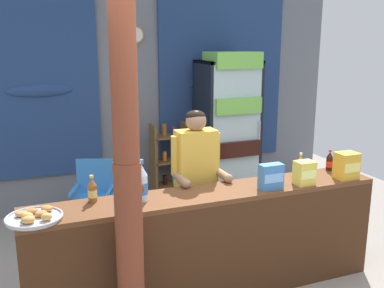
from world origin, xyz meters
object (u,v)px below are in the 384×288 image
(soda_bottle_orange_soda, at_px, (300,166))
(soda_bottle_cola, at_px, (329,162))
(soda_bottle_iced_tea, at_px, (92,190))
(shopkeeper, at_px, (196,173))
(snack_box_biscuit, at_px, (271,177))
(snack_box_choco_powder, at_px, (347,166))
(snack_box_instant_noodle, at_px, (304,173))
(pastry_tray, at_px, (34,217))
(timber_post, at_px, (127,171))
(stall_counter, at_px, (215,238))
(bottle_shelf_rack, at_px, (169,163))
(plastic_lawn_chair, at_px, (94,193))
(drink_fridge, at_px, (228,123))
(soda_bottle_water, at_px, (141,183))

(soda_bottle_orange_soda, xyz_separation_m, soda_bottle_cola, (0.37, 0.05, -0.01))
(soda_bottle_iced_tea, bearing_deg, shopkeeper, 16.46)
(snack_box_biscuit, relative_size, snack_box_choco_powder, 0.90)
(snack_box_instant_noodle, bearing_deg, pastry_tray, 178.81)
(timber_post, height_order, shopkeeper, timber_post)
(timber_post, distance_m, shopkeeper, 1.23)
(stall_counter, height_order, soda_bottle_cola, soda_bottle_cola)
(soda_bottle_cola, bearing_deg, stall_counter, -169.48)
(soda_bottle_cola, distance_m, soda_bottle_iced_tea, 2.28)
(snack_box_biscuit, xyz_separation_m, pastry_tray, (-1.90, 0.05, -0.09))
(soda_bottle_iced_tea, xyz_separation_m, pastry_tray, (-0.44, -0.21, -0.07))
(stall_counter, xyz_separation_m, pastry_tray, (-1.40, 0.03, 0.40))
(soda_bottle_orange_soda, bearing_deg, bottle_shelf_rack, 106.28)
(stall_counter, relative_size, soda_bottle_iced_tea, 14.16)
(plastic_lawn_chair, relative_size, snack_box_choco_powder, 3.53)
(drink_fridge, height_order, soda_bottle_water, drink_fridge)
(bottle_shelf_rack, relative_size, soda_bottle_cola, 5.36)
(timber_post, height_order, soda_bottle_cola, timber_post)
(stall_counter, xyz_separation_m, soda_bottle_orange_soda, (0.95, 0.20, 0.47))
(soda_bottle_cola, distance_m, snack_box_choco_powder, 0.27)
(drink_fridge, bearing_deg, stall_counter, -118.48)
(plastic_lawn_chair, height_order, snack_box_instant_noodle, snack_box_instant_noodle)
(drink_fridge, distance_m, snack_box_instant_noodle, 2.08)
(snack_box_instant_noodle, bearing_deg, plastic_lawn_chair, 133.23)
(timber_post, xyz_separation_m, drink_fridge, (1.90, 2.34, -0.21))
(timber_post, xyz_separation_m, snack_box_choco_powder, (2.09, 0.28, -0.27))
(soda_bottle_orange_soda, xyz_separation_m, snack_box_instant_noodle, (-0.11, -0.22, 0.01))
(snack_box_instant_noodle, distance_m, pastry_tray, 2.24)
(drink_fridge, relative_size, pastry_tray, 5.06)
(snack_box_biscuit, bearing_deg, plastic_lawn_chair, 126.49)
(stall_counter, distance_m, soda_bottle_orange_soda, 1.08)
(soda_bottle_water, bearing_deg, soda_bottle_orange_soda, 2.98)
(pastry_tray, bearing_deg, stall_counter, -1.08)
(timber_post, height_order, snack_box_choco_powder, timber_post)
(drink_fridge, xyz_separation_m, plastic_lawn_chair, (-1.84, -0.37, -0.62))
(bottle_shelf_rack, relative_size, shopkeeper, 0.71)
(soda_bottle_cola, relative_size, snack_box_choco_powder, 0.85)
(drink_fridge, distance_m, bottle_shelf_rack, 0.94)
(stall_counter, relative_size, soda_bottle_cola, 14.73)
(stall_counter, bearing_deg, soda_bottle_cola, 10.52)
(soda_bottle_orange_soda, distance_m, snack_box_instant_noodle, 0.24)
(soda_bottle_iced_tea, height_order, snack_box_biscuit, snack_box_biscuit)
(plastic_lawn_chair, distance_m, snack_box_biscuit, 2.17)
(snack_box_choco_powder, xyz_separation_m, snack_box_instant_noodle, (-0.46, -0.00, -0.02))
(bottle_shelf_rack, xyz_separation_m, snack_box_choco_powder, (0.95, -2.26, 0.48))
(timber_post, bearing_deg, pastry_tray, 151.58)
(soda_bottle_water, xyz_separation_m, soda_bottle_iced_tea, (-0.37, 0.12, -0.05))
(plastic_lawn_chair, relative_size, snack_box_instant_noodle, 4.09)
(snack_box_instant_noodle, xyz_separation_m, pastry_tray, (-2.24, 0.05, -0.08))
(drink_fridge, height_order, snack_box_biscuit, drink_fridge)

